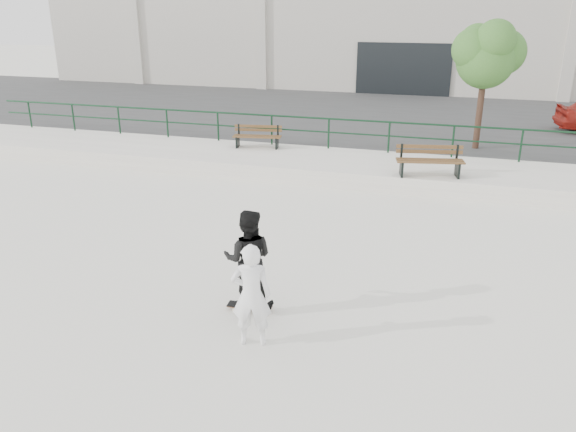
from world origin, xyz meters
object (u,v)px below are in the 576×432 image
(bench_left, at_px, (257,137))
(skateboard, at_px, (250,306))
(standing_skater, at_px, (248,259))
(seated_skater, at_px, (251,295))
(tree, at_px, (488,53))
(bench_right, at_px, (430,161))

(bench_left, relative_size, skateboard, 2.11)
(bench_left, relative_size, standing_skater, 0.95)
(bench_left, distance_m, seated_skater, 11.05)
(bench_left, relative_size, seated_skater, 0.99)
(tree, distance_m, standing_skater, 12.44)
(skateboard, distance_m, seated_skater, 1.28)
(bench_left, bearing_deg, bench_right, -26.90)
(bench_right, relative_size, skateboard, 2.43)
(tree, distance_m, seated_skater, 13.23)
(tree, xyz_separation_m, standing_skater, (-3.82, -11.54, -2.63))
(bench_right, height_order, tree, tree)
(tree, height_order, skateboard, tree)
(bench_right, bearing_deg, tree, 59.03)
(standing_skater, height_order, seated_skater, standing_skater)
(tree, xyz_separation_m, skateboard, (-3.82, -11.54, -3.53))
(tree, xyz_separation_m, seated_skater, (-3.42, -12.48, -2.76))
(bench_right, distance_m, standing_skater, 8.09)
(skateboard, distance_m, standing_skater, 0.90)
(bench_right, height_order, standing_skater, standing_skater)
(skateboard, height_order, standing_skater, standing_skater)
(skateboard, bearing_deg, tree, 67.41)
(seated_skater, bearing_deg, tree, -120.14)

